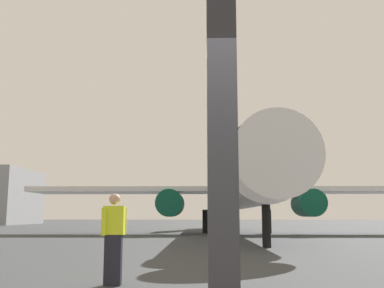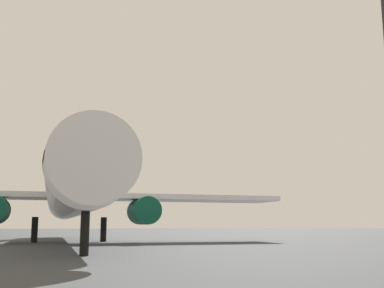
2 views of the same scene
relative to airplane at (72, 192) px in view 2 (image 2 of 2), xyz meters
name	(u,v)px [view 2 (image 2 of 2)]	position (x,y,z in m)	size (l,w,h in m)	color
ground_plane	(35,239)	(-2.57, 10.01, -3.46)	(220.00, 220.00, 0.00)	#383A3D
airplane	(72,192)	(0.00, 0.00, 0.00)	(30.52, 35.38, 10.20)	silver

